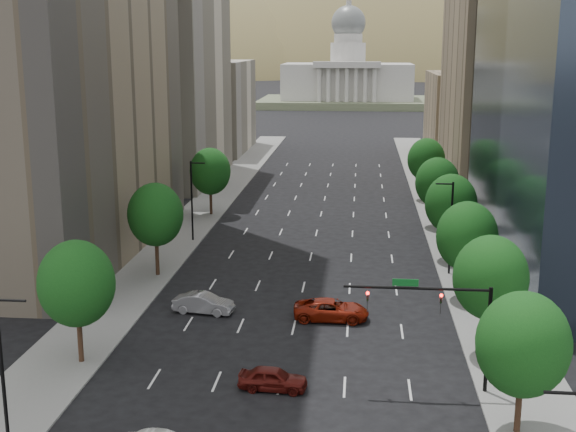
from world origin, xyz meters
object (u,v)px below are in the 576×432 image
(car_silver, at_px, (204,303))
(car_red_far, at_px, (331,310))
(traffic_signal, at_px, (449,314))
(capitol, at_px, (347,81))
(car_maroon, at_px, (273,379))

(car_silver, height_order, car_red_far, car_red_far)
(traffic_signal, xyz_separation_m, capitol, (-10.53, 219.71, 3.40))
(traffic_signal, height_order, capitol, capitol)
(car_silver, xyz_separation_m, car_red_far, (10.45, -0.57, 0.01))
(traffic_signal, distance_m, car_red_far, 14.93)
(capitol, xyz_separation_m, car_red_far, (2.82, -207.68, -7.75))
(capitol, bearing_deg, traffic_signal, -87.26)
(capitol, distance_m, car_silver, 207.40)
(traffic_signal, relative_size, car_maroon, 2.07)
(car_maroon, bearing_deg, car_silver, 32.10)
(capitol, distance_m, car_red_far, 207.85)
(car_silver, bearing_deg, car_red_far, -85.29)
(capitol, bearing_deg, car_maroon, -90.10)
(car_silver, relative_size, car_red_far, 0.83)
(traffic_signal, bearing_deg, capitol, 92.74)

